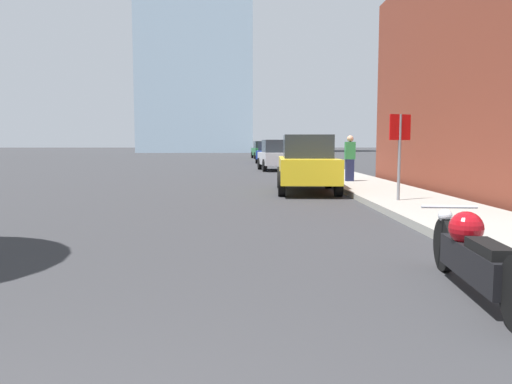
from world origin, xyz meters
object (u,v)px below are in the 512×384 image
object	(u,v)px
parked_car_yellow	(307,164)
parked_car_green	(262,150)
stop_sign	(400,142)
parked_car_blue	(268,152)
pedestrian	(350,158)
motorcycle	(474,256)
parked_car_silver	(276,155)

from	to	relation	value
parked_car_yellow	parked_car_green	distance (m)	35.59
parked_car_yellow	stop_sign	xyz separation A→B (m)	(1.73, -3.59, 0.65)
parked_car_blue	stop_sign	distance (m)	27.48
parked_car_yellow	parked_car_green	size ratio (longest dim) A/B	1.01
parked_car_yellow	pedestrian	xyz separation A→B (m)	(1.84, 2.48, 0.11)
motorcycle	pedestrian	size ratio (longest dim) A/B	1.58
parked_car_green	pedestrian	bearing A→B (deg)	-91.88
parked_car_blue	motorcycle	bearing A→B (deg)	-85.55
parked_car_silver	pedestrian	bearing A→B (deg)	-83.44
motorcycle	parked_car_silver	world-z (taller)	parked_car_silver
parked_car_blue	parked_car_green	distance (m)	11.77
parked_car_green	stop_sign	size ratio (longest dim) A/B	2.12
stop_sign	motorcycle	bearing A→B (deg)	-101.42
motorcycle	parked_car_yellow	world-z (taller)	parked_car_yellow
parked_car_green	pedestrian	world-z (taller)	pedestrian
motorcycle	parked_car_blue	bearing A→B (deg)	96.24
parked_car_yellow	stop_sign	bearing A→B (deg)	-61.07
parked_car_blue	stop_sign	size ratio (longest dim) A/B	2.18
pedestrian	stop_sign	bearing A→B (deg)	-91.08
pedestrian	parked_car_green	bearing A→B (deg)	93.47
parked_car_yellow	parked_car_green	bearing A→B (deg)	93.47
parked_car_green	pedestrian	xyz separation A→B (m)	(2.01, -33.11, 0.12)
parked_car_blue	stop_sign	world-z (taller)	stop_sign
parked_car_silver	stop_sign	size ratio (longest dim) A/B	1.95
motorcycle	parked_car_silver	xyz separation A→B (m)	(-0.49, 23.03, 0.45)
motorcycle	parked_car_yellow	xyz separation A→B (m)	(-0.33, 10.53, 0.48)
parked_car_silver	parked_car_blue	size ratio (longest dim) A/B	0.89
stop_sign	pedestrian	bearing A→B (deg)	88.92
parked_car_silver	pedestrian	world-z (taller)	pedestrian
motorcycle	pedestrian	world-z (taller)	pedestrian
parked_car_silver	stop_sign	distance (m)	16.22
parked_car_yellow	parked_car_silver	bearing A→B (deg)	93.94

